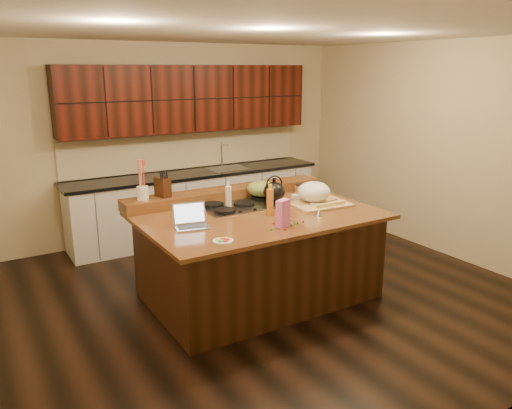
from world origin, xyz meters
TOP-DOWN VIEW (x-y plane):
  - room at (0.00, 0.00)m, footprint 5.52×5.02m
  - island at (0.00, 0.00)m, footprint 2.40×1.60m
  - back_ledge at (0.00, 0.70)m, footprint 2.40×0.30m
  - cooktop at (0.00, 0.30)m, footprint 0.92×0.52m
  - back_counter at (0.30, 2.23)m, footprint 3.70×0.66m
  - kettle at (0.30, 0.17)m, footprint 0.31×0.31m
  - green_bowl at (0.30, 0.43)m, footprint 0.42×0.42m
  - laptop at (-0.78, -0.05)m, footprint 0.35×0.30m
  - oil_bottle at (0.06, -0.12)m, footprint 0.07×0.07m
  - vinegar_bottle at (-0.19, 0.29)m, footprint 0.07×0.07m
  - wooden_tray at (0.71, -0.03)m, footprint 0.65×0.51m
  - ramekin_a at (0.65, -0.09)m, footprint 0.10×0.10m
  - ramekin_b at (0.76, 0.08)m, footprint 0.10×0.10m
  - ramekin_c at (0.67, 0.28)m, footprint 0.13×0.13m
  - strainer_bowl at (0.91, 0.43)m, footprint 0.27×0.27m
  - kitchen_timer at (0.47, -0.40)m, footprint 0.08×0.08m
  - pink_bag at (-0.04, -0.50)m, footprint 0.16×0.12m
  - candy_plate at (-0.71, -0.58)m, footprint 0.18×0.18m
  - package_box at (-0.61, 0.16)m, footprint 0.12×0.09m
  - utensil_crock at (-0.98, 0.70)m, footprint 0.15×0.15m
  - knife_block at (-0.75, 0.70)m, footprint 0.14×0.19m
  - gumdrop_0 at (-0.06, -0.52)m, footprint 0.02×0.02m
  - gumdrop_1 at (0.13, -0.51)m, footprint 0.02×0.02m
  - gumdrop_2 at (0.20, -0.50)m, footprint 0.02×0.02m
  - gumdrop_3 at (-0.19, -0.54)m, footprint 0.02×0.02m
  - gumdrop_4 at (-0.07, -0.40)m, footprint 0.02×0.02m
  - gumdrop_5 at (0.11, -0.38)m, footprint 0.02×0.02m
  - gumdrop_6 at (-0.09, -0.60)m, footprint 0.02×0.02m
  - gumdrop_7 at (0.13, -0.40)m, footprint 0.02×0.02m
  - gumdrop_8 at (0.07, -0.43)m, footprint 0.02×0.02m
  - gumdrop_9 at (0.05, -0.52)m, footprint 0.02×0.02m

SIDE VIEW (x-z plane):
  - island at x=0.00m, z-range 0.00..0.92m
  - candy_plate at x=-0.71m, z-range 0.92..0.93m
  - gumdrop_0 at x=-0.06m, z-range 0.92..0.94m
  - gumdrop_1 at x=0.13m, z-range 0.92..0.94m
  - gumdrop_2 at x=0.20m, z-range 0.92..0.94m
  - gumdrop_3 at x=-0.19m, z-range 0.92..0.94m
  - gumdrop_4 at x=-0.07m, z-range 0.92..0.94m
  - gumdrop_5 at x=0.11m, z-range 0.92..0.94m
  - gumdrop_6 at x=-0.09m, z-range 0.92..0.94m
  - gumdrop_7 at x=0.13m, z-range 0.92..0.94m
  - gumdrop_8 at x=0.07m, z-range 0.92..0.94m
  - gumdrop_9 at x=0.05m, z-range 0.92..0.94m
  - cooktop at x=0.00m, z-range 0.91..0.96m
  - ramekin_a at x=0.65m, z-range 0.92..0.96m
  - ramekin_b at x=0.76m, z-range 0.92..0.96m
  - ramekin_c at x=0.67m, z-range 0.92..0.96m
  - kitchen_timer at x=0.47m, z-range 0.92..0.99m
  - strainer_bowl at x=0.91m, z-range 0.92..1.01m
  - laptop at x=-0.78m, z-range 0.87..1.09m
  - back_ledge at x=0.00m, z-range 0.92..1.04m
  - back_counter at x=0.30m, z-range -0.22..2.18m
  - package_box at x=-0.61m, z-range 0.92..1.07m
  - wooden_tray at x=0.71m, z-range 0.91..1.16m
  - vinegar_bottle at x=-0.19m, z-range 0.92..1.17m
  - pink_bag at x=-0.04m, z-range 0.92..1.18m
  - green_bowl at x=0.30m, z-range 0.97..1.14m
  - oil_bottle at x=0.06m, z-range 0.92..1.19m
  - kettle at x=0.30m, z-range 0.97..1.18m
  - utensil_crock at x=-0.98m, z-range 1.04..1.18m
  - knife_block at x=-0.75m, z-range 1.04..1.25m
  - room at x=0.00m, z-range -0.01..2.71m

